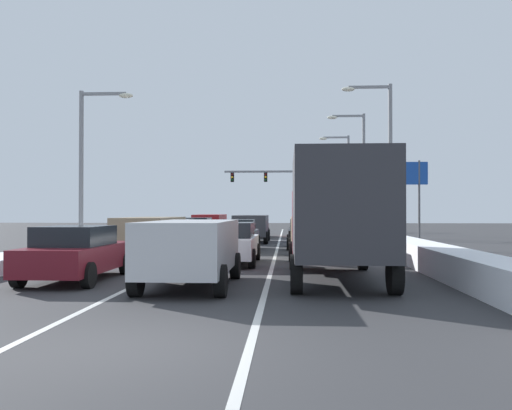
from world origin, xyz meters
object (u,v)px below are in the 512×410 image
(suv_charcoal_center_lane_fourth, at_px, (251,226))
(sedan_black_right_lane_third, at_px, (306,234))
(sedan_maroon_left_lane_nearest, at_px, (77,253))
(suv_tan_left_lane_second, at_px, (151,233))
(traffic_light_gantry, at_px, (293,183))
(sedan_black_left_lane_third, at_px, (176,233))
(street_lamp_left_mid, at_px, (89,154))
(street_lamp_right_far, at_px, (344,175))
(suv_red_left_lane_fifth, at_px, (210,223))
(street_lamp_right_near, at_px, (384,150))
(suv_tan_right_lane_second, at_px, (315,233))
(sedan_green_center_lane_fifth, at_px, (255,227))
(roadside_sign_right, at_px, (405,181))
(sedan_gray_center_lane_third, at_px, (238,235))
(sedan_white_center_lane_second, at_px, (230,243))
(suv_silver_center_lane_nearest, at_px, (191,247))
(box_truck_right_lane_nearest, at_px, (336,212))
(sedan_navy_right_lane_fourth, at_px, (310,229))
(sedan_navy_left_lane_fourth, at_px, (197,229))
(street_lamp_right_mid, at_px, (359,164))
(sedan_red_right_lane_fifth, at_px, (303,226))

(suv_charcoal_center_lane_fourth, bearing_deg, sedan_black_right_lane_third, -58.88)
(sedan_maroon_left_lane_nearest, height_order, suv_tan_left_lane_second, suv_tan_left_lane_second)
(traffic_light_gantry, bearing_deg, suv_tan_left_lane_second, -100.30)
(sedan_black_left_lane_third, distance_m, street_lamp_left_mid, 5.89)
(traffic_light_gantry, xyz_separation_m, street_lamp_right_far, (4.43, -7.18, 0.36))
(suv_tan_left_lane_second, height_order, suv_red_left_lane_fifth, same)
(sedan_maroon_left_lane_nearest, relative_size, street_lamp_right_near, 0.52)
(suv_tan_right_lane_second, bearing_deg, street_lamp_right_near, 59.24)
(suv_tan_right_lane_second, distance_m, sedan_green_center_lane_fifth, 17.96)
(roadside_sign_right, bearing_deg, sedan_gray_center_lane_third, -130.54)
(suv_tan_right_lane_second, bearing_deg, suv_tan_left_lane_second, -174.74)
(sedan_black_right_lane_third, bearing_deg, suv_tan_right_lane_second, -88.30)
(sedan_black_left_lane_third, height_order, street_lamp_right_near, street_lamp_right_near)
(sedan_white_center_lane_second, distance_m, sedan_gray_center_lane_third, 6.85)
(suv_silver_center_lane_nearest, xyz_separation_m, street_lamp_right_near, (7.51, 15.45, 4.12))
(sedan_green_center_lane_fifth, height_order, suv_red_left_lane_fifth, suv_red_left_lane_fifth)
(suv_tan_left_lane_second, height_order, street_lamp_right_far, street_lamp_right_far)
(box_truck_right_lane_nearest, relative_size, suv_silver_center_lane_nearest, 1.47)
(suv_red_left_lane_fifth, bearing_deg, sedan_navy_right_lane_fourth, -35.50)
(sedan_white_center_lane_second, xyz_separation_m, suv_tan_left_lane_second, (-3.48, 2.11, 0.25))
(street_lamp_right_near, xyz_separation_m, street_lamp_left_mid, (-14.68, -3.25, -0.47))
(sedan_black_right_lane_third, height_order, sedan_navy_left_lane_fourth, same)
(suv_tan_right_lane_second, bearing_deg, street_lamp_right_mid, 76.56)
(sedan_black_right_lane_third, relative_size, suv_tan_left_lane_second, 0.92)
(sedan_navy_left_lane_fourth, height_order, street_lamp_left_mid, street_lamp_left_mid)
(suv_silver_center_lane_nearest, distance_m, street_lamp_right_mid, 26.46)
(sedan_black_right_lane_third, xyz_separation_m, sedan_maroon_left_lane_nearest, (-6.77, -13.53, 0.00))
(sedan_red_right_lane_fifth, height_order, sedan_black_left_lane_third, same)
(sedan_black_right_lane_third, bearing_deg, sedan_navy_right_lane_fourth, 86.11)
(box_truck_right_lane_nearest, bearing_deg, suv_charcoal_center_lane_fourth, 100.88)
(traffic_light_gantry, distance_m, street_lamp_right_near, 26.76)
(suv_charcoal_center_lane_fourth, bearing_deg, sedan_navy_left_lane_fourth, 165.47)
(sedan_black_right_lane_third, height_order, sedan_navy_right_lane_fourth, same)
(sedan_red_right_lane_fifth, height_order, street_lamp_right_far, street_lamp_right_far)
(sedan_maroon_left_lane_nearest, height_order, street_lamp_right_mid, street_lamp_right_mid)
(street_lamp_right_far, bearing_deg, sedan_navy_right_lane_fourth, -105.04)
(sedan_black_left_lane_third, relative_size, street_lamp_right_near, 0.52)
(suv_red_left_lane_fifth, bearing_deg, street_lamp_right_far, 37.21)
(sedan_navy_right_lane_fourth, height_order, sedan_navy_left_lane_fourth, same)
(sedan_black_left_lane_third, xyz_separation_m, street_lamp_right_far, (10.75, 20.28, 4.33))
(sedan_maroon_left_lane_nearest, relative_size, suv_tan_left_lane_second, 0.92)
(suv_tan_right_lane_second, height_order, street_lamp_right_far, street_lamp_right_far)
(sedan_gray_center_lane_third, height_order, street_lamp_right_far, street_lamp_right_far)
(suv_silver_center_lane_nearest, relative_size, suv_charcoal_center_lane_fourth, 1.00)
(sedan_navy_right_lane_fourth, xyz_separation_m, street_lamp_right_near, (3.65, -5.94, 4.37))
(sedan_red_right_lane_fifth, relative_size, suv_charcoal_center_lane_fourth, 0.92)
(box_truck_right_lane_nearest, height_order, street_lamp_left_mid, street_lamp_left_mid)
(sedan_white_center_lane_second, relative_size, sedan_green_center_lane_fifth, 1.00)
(box_truck_right_lane_nearest, bearing_deg, sedan_maroon_left_lane_nearest, -177.65)
(sedan_green_center_lane_fifth, distance_m, street_lamp_left_mid, 16.41)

